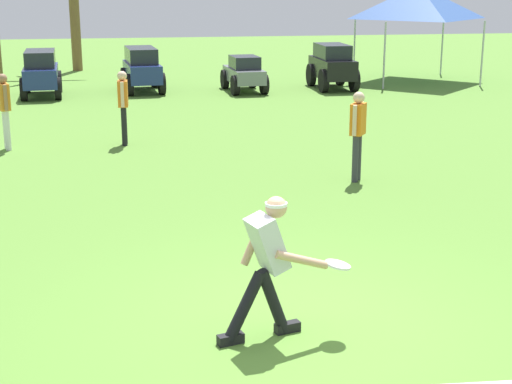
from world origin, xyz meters
The scene contains 11 objects.
ground_plane centered at (0.00, 0.00, 0.00)m, with size 80.00×80.00×0.00m, color #568731.
frisbee_thrower centered at (-0.40, -0.23, 0.80)m, with size 1.12×0.47×1.43m.
frisbee_in_flight centered at (0.31, -0.24, 0.71)m, with size 0.27×0.27×0.08m.
teammate_near_sideline centered at (2.26, 5.56, 0.94)m, with size 0.35×0.45×1.56m.
teammate_midfield centered at (-4.09, 9.26, 0.94)m, with size 0.29×0.49×1.56m.
teammate_deep centered at (-1.70, 9.32, 0.94)m, with size 0.22×0.50×1.56m.
parked_car_slot_a centered at (-4.08, 16.91, 0.72)m, with size 1.27×2.45×1.34m.
parked_car_slot_b centered at (-1.09, 17.44, 0.72)m, with size 1.34×2.48×1.34m.
parked_car_slot_c centered at (2.03, 16.86, 0.56)m, with size 1.24×2.26×1.10m.
parked_car_slot_d centered at (4.89, 17.02, 0.74)m, with size 1.19×2.36×1.40m.
event_tent centered at (8.13, 18.34, 2.64)m, with size 3.46×3.46×3.18m.
Camera 1 is at (-1.70, -7.22, 3.44)m, focal length 55.00 mm.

